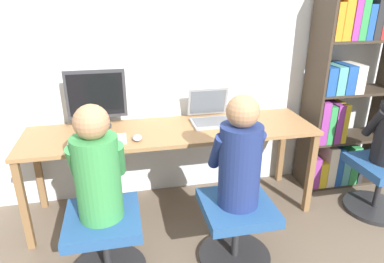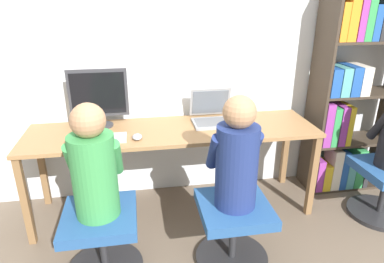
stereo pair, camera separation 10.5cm
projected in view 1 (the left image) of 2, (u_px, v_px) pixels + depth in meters
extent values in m
plane|color=brown|center=(180.00, 230.00, 2.72)|extent=(14.00, 14.00, 0.00)
cube|color=silver|center=(164.00, 51.00, 2.84)|extent=(10.00, 0.05, 2.60)
cube|color=olive|center=(172.00, 131.00, 2.72)|extent=(2.30, 0.61, 0.03)
cube|color=brown|center=(24.00, 206.00, 2.40)|extent=(0.05, 0.05, 0.71)
cube|color=brown|center=(310.00, 174.00, 2.83)|extent=(0.05, 0.05, 0.71)
cube|color=brown|center=(39.00, 171.00, 2.88)|extent=(0.05, 0.05, 0.71)
cube|color=brown|center=(282.00, 147.00, 3.32)|extent=(0.05, 0.05, 0.71)
cylinder|color=#333338|center=(100.00, 127.00, 2.75)|extent=(0.19, 0.19, 0.01)
cylinder|color=#333338|center=(99.00, 122.00, 2.73)|extent=(0.04, 0.04, 0.07)
cube|color=#333338|center=(96.00, 94.00, 2.65)|extent=(0.46, 0.02, 0.38)
cube|color=black|center=(96.00, 95.00, 2.64)|extent=(0.41, 0.01, 0.33)
cube|color=gray|center=(213.00, 123.00, 2.83)|extent=(0.35, 0.26, 0.02)
cube|color=slate|center=(213.00, 121.00, 2.82)|extent=(0.30, 0.20, 0.00)
cube|color=gray|center=(208.00, 101.00, 2.92)|extent=(0.35, 0.08, 0.25)
cube|color=slate|center=(208.00, 102.00, 2.92)|extent=(0.30, 0.06, 0.21)
cube|color=#B2B2B7|center=(98.00, 141.00, 2.48)|extent=(0.41, 0.16, 0.02)
cube|color=#97979C|center=(97.00, 139.00, 2.47)|extent=(0.38, 0.13, 0.00)
ellipsoid|color=#99999E|center=(137.00, 138.00, 2.52)|extent=(0.07, 0.11, 0.03)
cylinder|color=#262628|center=(106.00, 247.00, 2.22)|extent=(0.05, 0.05, 0.36)
cube|color=#234C84|center=(103.00, 220.00, 2.14)|extent=(0.46, 0.47, 0.07)
cylinder|color=#262628|center=(234.00, 256.00, 2.42)|extent=(0.50, 0.50, 0.04)
cylinder|color=#262628|center=(236.00, 233.00, 2.35)|extent=(0.05, 0.05, 0.36)
cube|color=#234C84|center=(237.00, 207.00, 2.27)|extent=(0.46, 0.47, 0.07)
cylinder|color=#388C47|center=(98.00, 178.00, 2.03)|extent=(0.27, 0.27, 0.53)
sphere|color=#A87A56|center=(91.00, 122.00, 1.89)|extent=(0.20, 0.20, 0.20)
cylinder|color=#388C47|center=(75.00, 163.00, 2.04)|extent=(0.08, 0.22, 0.29)
cylinder|color=#388C47|center=(119.00, 159.00, 2.09)|extent=(0.08, 0.22, 0.29)
cylinder|color=navy|center=(240.00, 166.00, 2.15)|extent=(0.27, 0.27, 0.54)
sphere|color=#A87A56|center=(243.00, 111.00, 2.01)|extent=(0.20, 0.20, 0.20)
cylinder|color=navy|center=(217.00, 151.00, 2.17)|extent=(0.07, 0.22, 0.29)
cylinder|color=navy|center=(255.00, 148.00, 2.22)|extent=(0.07, 0.22, 0.29)
cube|color=#382D23|center=(313.00, 93.00, 3.03)|extent=(0.02, 0.33, 1.84)
cube|color=#382D23|center=(336.00, 178.00, 3.45)|extent=(0.74, 0.32, 0.02)
cube|color=#382D23|center=(343.00, 137.00, 3.28)|extent=(0.74, 0.32, 0.02)
cube|color=#382D23|center=(352.00, 91.00, 3.10)|extent=(0.74, 0.32, 0.02)
cube|color=#382D23|center=(361.00, 39.00, 2.93)|extent=(0.74, 0.32, 0.02)
cube|color=#8C338C|center=(311.00, 170.00, 3.27)|extent=(0.07, 0.21, 0.31)
cube|color=gold|center=(318.00, 171.00, 3.30)|extent=(0.08, 0.23, 0.25)
cube|color=silver|center=(327.00, 164.00, 3.28)|extent=(0.08, 0.20, 0.40)
cube|color=#1E4C9E|center=(334.00, 164.00, 3.30)|extent=(0.07, 0.21, 0.38)
cube|color=teal|center=(341.00, 167.00, 3.33)|extent=(0.08, 0.20, 0.30)
cube|color=#2D8C47|center=(349.00, 162.00, 3.34)|extent=(0.08, 0.22, 0.39)
cube|color=#262628|center=(354.00, 167.00, 3.38)|extent=(0.05, 0.23, 0.26)
cube|color=#8C338C|center=(319.00, 121.00, 3.08)|extent=(0.07, 0.21, 0.39)
cube|color=#2D8C47|center=(326.00, 123.00, 3.10)|extent=(0.06, 0.20, 0.35)
cube|color=#8C338C|center=(331.00, 120.00, 3.15)|extent=(0.07, 0.28, 0.36)
cube|color=gold|center=(337.00, 120.00, 3.15)|extent=(0.05, 0.27, 0.36)
cube|color=#1E4C9E|center=(326.00, 80.00, 2.94)|extent=(0.08, 0.21, 0.24)
cube|color=teal|center=(334.00, 79.00, 2.97)|extent=(0.08, 0.23, 0.24)
cube|color=#1E4C9E|center=(342.00, 78.00, 3.01)|extent=(0.09, 0.28, 0.25)
cube|color=silver|center=(352.00, 77.00, 3.02)|extent=(0.09, 0.27, 0.24)
cube|color=orange|center=(331.00, 21.00, 2.78)|extent=(0.06, 0.26, 0.30)
cube|color=orange|center=(341.00, 16.00, 2.77)|extent=(0.08, 0.24, 0.37)
cube|color=#8C338C|center=(349.00, 17.00, 2.79)|extent=(0.06, 0.24, 0.35)
cube|color=#2D8C47|center=(356.00, 17.00, 2.81)|extent=(0.07, 0.25, 0.34)
cube|color=#1E4C9E|center=(361.00, 21.00, 2.84)|extent=(0.06, 0.27, 0.28)
cube|color=#262628|center=(372.00, 19.00, 2.82)|extent=(0.06, 0.20, 0.33)
cube|color=red|center=(378.00, 23.00, 2.85)|extent=(0.06, 0.21, 0.25)
cylinder|color=#262628|center=(374.00, 208.00, 2.97)|extent=(0.50, 0.50, 0.04)
cylinder|color=#262628|center=(378.00, 188.00, 2.89)|extent=(0.05, 0.05, 0.36)
cube|color=#234C84|center=(384.00, 166.00, 2.81)|extent=(0.46, 0.47, 0.07)
cylinder|color=black|center=(374.00, 123.00, 2.72)|extent=(0.07, 0.20, 0.27)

